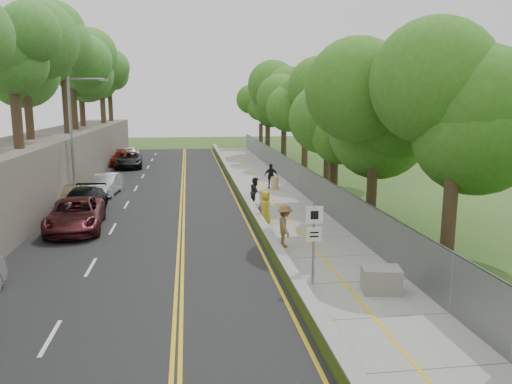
{
  "coord_description": "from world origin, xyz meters",
  "views": [
    {
      "loc": [
        -3.27,
        -19.56,
        6.57
      ],
      "look_at": [
        0.5,
        8.0,
        1.4
      ],
      "focal_mm": 35.0,
      "sensor_mm": 36.0,
      "label": 1
    }
  ],
  "objects_px": {
    "signpost": "(314,233)",
    "car_2": "(75,215)",
    "construction_barrel": "(275,183)",
    "painter_0": "(266,207)",
    "streetlight": "(75,130)",
    "concrete_block": "(381,279)",
    "person_far": "(271,176)"
  },
  "relations": [
    {
      "from": "concrete_block",
      "to": "streetlight",
      "type": "bearing_deg",
      "value": 127.2
    },
    {
      "from": "streetlight",
      "to": "signpost",
      "type": "distance_m",
      "value": 20.72
    },
    {
      "from": "streetlight",
      "to": "car_2",
      "type": "bearing_deg",
      "value": -79.59
    },
    {
      "from": "concrete_block",
      "to": "car_2",
      "type": "distance_m",
      "value": 15.8
    },
    {
      "from": "painter_0",
      "to": "construction_barrel",
      "type": "bearing_deg",
      "value": 2.04
    },
    {
      "from": "car_2",
      "to": "painter_0",
      "type": "bearing_deg",
      "value": -4.85
    },
    {
      "from": "streetlight",
      "to": "painter_0",
      "type": "xyz_separation_m",
      "value": [
        11.21,
        -7.93,
        -3.72
      ]
    },
    {
      "from": "streetlight",
      "to": "painter_0",
      "type": "bearing_deg",
      "value": -35.27
    },
    {
      "from": "streetlight",
      "to": "concrete_block",
      "type": "height_order",
      "value": "streetlight"
    },
    {
      "from": "car_2",
      "to": "signpost",
      "type": "bearing_deg",
      "value": -47.04
    },
    {
      "from": "streetlight",
      "to": "painter_0",
      "type": "height_order",
      "value": "streetlight"
    },
    {
      "from": "signpost",
      "to": "car_2",
      "type": "distance_m",
      "value": 13.58
    },
    {
      "from": "streetlight",
      "to": "signpost",
      "type": "height_order",
      "value": "streetlight"
    },
    {
      "from": "signpost",
      "to": "car_2",
      "type": "relative_size",
      "value": 0.55
    },
    {
      "from": "concrete_block",
      "to": "painter_0",
      "type": "relative_size",
      "value": 0.74
    },
    {
      "from": "construction_barrel",
      "to": "concrete_block",
      "type": "xyz_separation_m",
      "value": [
        0.2,
        -20.11,
        -0.03
      ]
    },
    {
      "from": "signpost",
      "to": "construction_barrel",
      "type": "xyz_separation_m",
      "value": [
        1.95,
        19.13,
        -1.45
      ]
    },
    {
      "from": "car_2",
      "to": "person_far",
      "type": "bearing_deg",
      "value": 36.66
    },
    {
      "from": "streetlight",
      "to": "car_2",
      "type": "relative_size",
      "value": 1.41
    },
    {
      "from": "concrete_block",
      "to": "construction_barrel",
      "type": "bearing_deg",
      "value": 90.57
    },
    {
      "from": "construction_barrel",
      "to": "painter_0",
      "type": "distance_m",
      "value": 10.3
    },
    {
      "from": "construction_barrel",
      "to": "streetlight",
      "type": "bearing_deg",
      "value": -171.08
    },
    {
      "from": "streetlight",
      "to": "concrete_block",
      "type": "relative_size",
      "value": 6.21
    },
    {
      "from": "concrete_block",
      "to": "car_2",
      "type": "relative_size",
      "value": 0.23
    },
    {
      "from": "painter_0",
      "to": "streetlight",
      "type": "bearing_deg",
      "value": 69.39
    },
    {
      "from": "construction_barrel",
      "to": "concrete_block",
      "type": "relative_size",
      "value": 0.72
    },
    {
      "from": "construction_barrel",
      "to": "car_2",
      "type": "distance_m",
      "value": 15.67
    },
    {
      "from": "concrete_block",
      "to": "person_far",
      "type": "height_order",
      "value": "person_far"
    },
    {
      "from": "streetlight",
      "to": "construction_barrel",
      "type": "height_order",
      "value": "streetlight"
    },
    {
      "from": "car_2",
      "to": "painter_0",
      "type": "relative_size",
      "value": 3.24
    },
    {
      "from": "streetlight",
      "to": "painter_0",
      "type": "relative_size",
      "value": 4.58
    },
    {
      "from": "streetlight",
      "to": "construction_barrel",
      "type": "distance_m",
      "value": 14.24
    }
  ]
}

